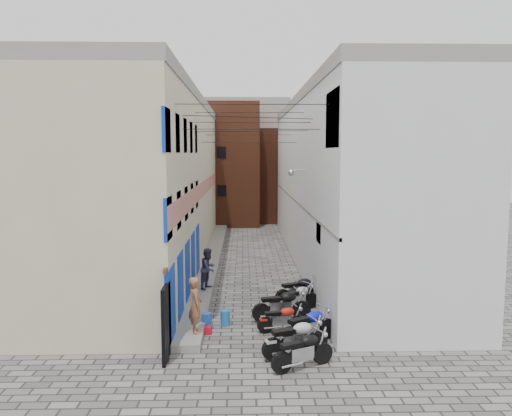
{
  "coord_description": "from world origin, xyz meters",
  "views": [
    {
      "loc": [
        -0.3,
        -14.31,
        5.93
      ],
      "look_at": [
        0.38,
        12.33,
        3.0
      ],
      "focal_mm": 35.0,
      "sensor_mm": 36.0,
      "label": 1
    }
  ],
  "objects": [
    {
      "name": "water_jug_near",
      "position": [
        -1.55,
        2.1,
        0.27
      ],
      "size": [
        0.44,
        0.44,
        0.55
      ],
      "primitive_type": "cylinder",
      "rotation": [
        0.0,
        0.0,
        -0.32
      ],
      "color": "#224AAC",
      "rests_on": "ground"
    },
    {
      "name": "water_jug_far",
      "position": [
        -0.94,
        2.44,
        0.26
      ],
      "size": [
        0.35,
        0.35,
        0.52
      ],
      "primitive_type": "cylinder",
      "rotation": [
        0.0,
        0.0,
        0.05
      ],
      "color": "#2169A5",
      "rests_on": "ground"
    },
    {
      "name": "building_right",
      "position": [
        5.0,
        13.0,
        4.51
      ],
      "size": [
        5.94,
        26.0,
        9.0
      ],
      "color": "silver",
      "rests_on": "ground"
    },
    {
      "name": "building_far_brick_right",
      "position": [
        3.0,
        30.0,
        4.0
      ],
      "size": [
        5.0,
        6.0,
        8.0
      ],
      "primitive_type": "cube",
      "color": "brown",
      "rests_on": "ground"
    },
    {
      "name": "motorcycle_b",
      "position": [
        1.21,
        -0.29,
        0.61
      ],
      "size": [
        2.2,
        1.38,
        1.22
      ],
      "primitive_type": null,
      "rotation": [
        0.0,
        0.0,
        -1.2
      ],
      "color": "#ADACB1",
      "rests_on": "ground"
    },
    {
      "name": "motorcycle_e",
      "position": [
        1.05,
        2.85,
        0.62
      ],
      "size": [
        2.23,
        1.08,
        1.24
      ],
      "primitive_type": null,
      "rotation": [
        0.0,
        0.0,
        -1.38
      ],
      "color": "black",
      "rests_on": "ground"
    },
    {
      "name": "motorcycle_a",
      "position": [
        1.33,
        -1.12,
        0.57
      ],
      "size": [
        2.03,
        1.43,
        1.13
      ],
      "primitive_type": null,
      "rotation": [
        0.0,
        0.0,
        -1.11
      ],
      "color": "black",
      "rests_on": "ground"
    },
    {
      "name": "overhead_wires",
      "position": [
        0.0,
        7.64,
        7.12
      ],
      "size": [
        5.8,
        13.02,
        1.32
      ],
      "color": "black",
      "rests_on": "ground"
    },
    {
      "name": "ground",
      "position": [
        0.0,
        0.0,
        0.0
      ],
      "size": [
        90.0,
        90.0,
        0.0
      ],
      "primitive_type": "plane",
      "color": "#4E4B49",
      "rests_on": "ground"
    },
    {
      "name": "plinth",
      "position": [
        -2.05,
        13.0,
        0.12
      ],
      "size": [
        0.9,
        26.0,
        0.25
      ],
      "primitive_type": "cube",
      "color": "gray",
      "rests_on": "ground"
    },
    {
      "name": "building_far_brick_left",
      "position": [
        -2.0,
        28.0,
        5.0
      ],
      "size": [
        6.0,
        6.0,
        10.0
      ],
      "primitive_type": "cube",
      "color": "brown",
      "rests_on": "ground"
    },
    {
      "name": "motorcycle_f",
      "position": [
        1.74,
        3.89,
        0.56
      ],
      "size": [
        1.94,
        1.6,
        1.12
      ],
      "primitive_type": null,
      "rotation": [
        0.0,
        0.0,
        -0.97
      ],
      "color": "#B5B5BA",
      "rests_on": "ground"
    },
    {
      "name": "motorcycle_g",
      "position": [
        1.9,
        4.85,
        0.61
      ],
      "size": [
        2.2,
        1.46,
        1.22
      ],
      "primitive_type": null,
      "rotation": [
        0.0,
        0.0,
        -1.16
      ],
      "color": "black",
      "rests_on": "ground"
    },
    {
      "name": "far_shopfront",
      "position": [
        0.0,
        25.2,
        1.2
      ],
      "size": [
        2.0,
        0.3,
        2.4
      ],
      "primitive_type": "cube",
      "color": "black",
      "rests_on": "ground"
    },
    {
      "name": "person_a",
      "position": [
        -1.83,
        1.11,
        1.15
      ],
      "size": [
        0.58,
        0.74,
        1.8
      ],
      "primitive_type": "imported",
      "rotation": [
        0.0,
        0.0,
        1.81
      ],
      "color": "#A1643A",
      "rests_on": "plinth"
    },
    {
      "name": "red_crate",
      "position": [
        -1.55,
        1.64,
        0.12
      ],
      "size": [
        0.38,
        0.29,
        0.24
      ],
      "primitive_type": "cube",
      "rotation": [
        0.0,
        0.0,
        -0.02
      ],
      "color": "red",
      "rests_on": "ground"
    },
    {
      "name": "building_left",
      "position": [
        -4.98,
        12.95,
        4.5
      ],
      "size": [
        5.1,
        27.0,
        9.0
      ],
      "color": "#BFB091",
      "rests_on": "ground"
    },
    {
      "name": "motorcycle_d",
      "position": [
        0.98,
        1.77,
        0.49
      ],
      "size": [
        1.78,
        0.88,
        0.99
      ],
      "primitive_type": null,
      "rotation": [
        0.0,
        0.0,
        -1.36
      ],
      "color": "red",
      "rests_on": "ground"
    },
    {
      "name": "motorcycle_c",
      "position": [
        1.74,
        0.72,
        0.61
      ],
      "size": [
        2.16,
        1.62,
        1.22
      ],
      "primitive_type": null,
      "rotation": [
        0.0,
        0.0,
        -1.05
      ],
      "color": "#0D17CA",
      "rests_on": "ground"
    },
    {
      "name": "person_b",
      "position": [
        -1.78,
        6.31,
        1.11
      ],
      "size": [
        0.95,
        1.03,
        1.72
      ],
      "primitive_type": "imported",
      "rotation": [
        0.0,
        0.0,
        1.12
      ],
      "color": "#35344F",
      "rests_on": "plinth"
    },
    {
      "name": "building_far_concrete",
      "position": [
        0.0,
        34.0,
        5.5
      ],
      "size": [
        8.0,
        5.0,
        11.0
      ],
      "primitive_type": "cube",
      "color": "gray",
      "rests_on": "ground"
    }
  ]
}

